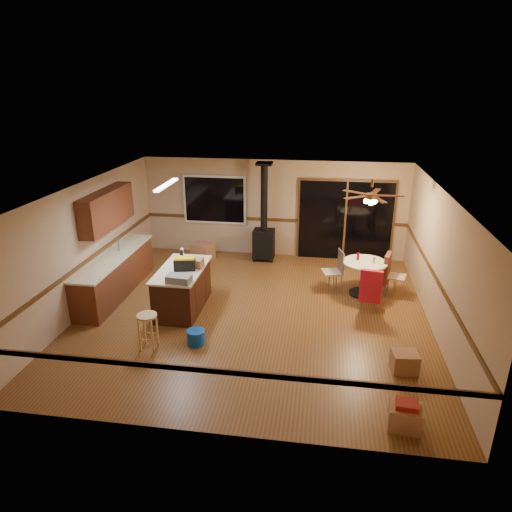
% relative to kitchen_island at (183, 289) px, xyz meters
% --- Properties ---
extents(floor, '(7.00, 7.00, 0.00)m').
position_rel_kitchen_island_xyz_m(floor, '(1.50, 0.00, -0.45)').
color(floor, brown).
rests_on(floor, ground).
extents(ceiling, '(7.00, 7.00, 0.00)m').
position_rel_kitchen_island_xyz_m(ceiling, '(1.50, 0.00, 2.15)').
color(ceiling, silver).
rests_on(ceiling, ground).
extents(wall_back, '(7.00, 0.00, 7.00)m').
position_rel_kitchen_island_xyz_m(wall_back, '(1.50, 3.50, 0.85)').
color(wall_back, tan).
rests_on(wall_back, ground).
extents(wall_front, '(7.00, 0.00, 7.00)m').
position_rel_kitchen_island_xyz_m(wall_front, '(1.50, -3.50, 0.85)').
color(wall_front, tan).
rests_on(wall_front, ground).
extents(wall_left, '(0.00, 7.00, 7.00)m').
position_rel_kitchen_island_xyz_m(wall_left, '(-2.00, 0.00, 0.85)').
color(wall_left, tan).
rests_on(wall_left, ground).
extents(wall_right, '(0.00, 7.00, 7.00)m').
position_rel_kitchen_island_xyz_m(wall_right, '(5.00, 0.00, 0.85)').
color(wall_right, tan).
rests_on(wall_right, ground).
extents(chair_rail, '(7.00, 7.00, 0.08)m').
position_rel_kitchen_island_xyz_m(chair_rail, '(1.50, 0.00, 0.55)').
color(chair_rail, '#4E2F13').
rests_on(chair_rail, ground).
extents(window, '(1.72, 0.10, 1.32)m').
position_rel_kitchen_island_xyz_m(window, '(-0.10, 3.45, 1.05)').
color(window, black).
rests_on(window, ground).
extents(sliding_door, '(2.52, 0.10, 2.10)m').
position_rel_kitchen_island_xyz_m(sliding_door, '(3.40, 3.45, 0.60)').
color(sliding_door, black).
rests_on(sliding_door, ground).
extents(lower_cabinets, '(0.60, 3.00, 0.86)m').
position_rel_kitchen_island_xyz_m(lower_cabinets, '(-1.70, 0.50, -0.02)').
color(lower_cabinets, '#5D2A17').
rests_on(lower_cabinets, ground).
extents(countertop, '(0.64, 3.04, 0.04)m').
position_rel_kitchen_island_xyz_m(countertop, '(-1.70, 0.50, 0.43)').
color(countertop, beige).
rests_on(countertop, lower_cabinets).
extents(upper_cabinets, '(0.35, 2.00, 0.80)m').
position_rel_kitchen_island_xyz_m(upper_cabinets, '(-1.83, 0.70, 1.45)').
color(upper_cabinets, '#5D2A17').
rests_on(upper_cabinets, ground).
extents(kitchen_island, '(0.88, 1.68, 0.90)m').
position_rel_kitchen_island_xyz_m(kitchen_island, '(0.00, 0.00, 0.00)').
color(kitchen_island, '#33170D').
rests_on(kitchen_island, ground).
extents(wood_stove, '(0.55, 0.50, 2.52)m').
position_rel_kitchen_island_xyz_m(wood_stove, '(1.30, 3.05, 0.28)').
color(wood_stove, black).
rests_on(wood_stove, ground).
extents(ceiling_fan, '(0.24, 0.24, 0.55)m').
position_rel_kitchen_island_xyz_m(ceiling_fan, '(3.78, 1.26, 1.76)').
color(ceiling_fan, brown).
rests_on(ceiling_fan, ceiling).
extents(fluorescent_strip, '(0.10, 1.20, 0.04)m').
position_rel_kitchen_island_xyz_m(fluorescent_strip, '(-0.30, 0.30, 2.11)').
color(fluorescent_strip, white).
rests_on(fluorescent_strip, ceiling).
extents(toolbox_grey, '(0.49, 0.31, 0.14)m').
position_rel_kitchen_island_xyz_m(toolbox_grey, '(0.16, -0.67, 0.52)').
color(toolbox_grey, slate).
rests_on(toolbox_grey, kitchen_island).
extents(toolbox_black, '(0.46, 0.31, 0.23)m').
position_rel_kitchen_island_xyz_m(toolbox_black, '(0.09, -0.03, 0.56)').
color(toolbox_black, black).
rests_on(toolbox_black, kitchen_island).
extents(toolbox_yellow_lid, '(0.45, 0.30, 0.03)m').
position_rel_kitchen_island_xyz_m(toolbox_yellow_lid, '(0.09, -0.03, 0.70)').
color(toolbox_yellow_lid, gold).
rests_on(toolbox_yellow_lid, toolbox_black).
extents(box_on_island, '(0.21, 0.28, 0.18)m').
position_rel_kitchen_island_xyz_m(box_on_island, '(0.31, 0.15, 0.54)').
color(box_on_island, '#996744').
rests_on(box_on_island, kitchen_island).
extents(bottle_dark, '(0.10, 0.10, 0.26)m').
position_rel_kitchen_island_xyz_m(bottle_dark, '(-0.10, 0.36, 0.58)').
color(bottle_dark, black).
rests_on(bottle_dark, kitchen_island).
extents(bottle_pink, '(0.08, 0.08, 0.19)m').
position_rel_kitchen_island_xyz_m(bottle_pink, '(0.22, 0.19, 0.54)').
color(bottle_pink, '#D84C8C').
rests_on(bottle_pink, kitchen_island).
extents(bottle_white, '(0.07, 0.07, 0.20)m').
position_rel_kitchen_island_xyz_m(bottle_white, '(-0.18, 0.66, 0.55)').
color(bottle_white, white).
rests_on(bottle_white, kitchen_island).
extents(bar_stool, '(0.38, 0.38, 0.66)m').
position_rel_kitchen_island_xyz_m(bar_stool, '(-0.16, -1.56, -0.13)').
color(bar_stool, tan).
rests_on(bar_stool, floor).
extents(blue_bucket, '(0.35, 0.35, 0.27)m').
position_rel_kitchen_island_xyz_m(blue_bucket, '(0.64, -1.32, -0.32)').
color(blue_bucket, blue).
rests_on(blue_bucket, floor).
extents(dining_table, '(0.96, 0.96, 0.78)m').
position_rel_kitchen_island_xyz_m(dining_table, '(3.78, 1.26, 0.08)').
color(dining_table, black).
rests_on(dining_table, ground).
extents(glass_red, '(0.07, 0.07, 0.17)m').
position_rel_kitchen_island_xyz_m(glass_red, '(3.63, 1.36, 0.41)').
color(glass_red, '#590C14').
rests_on(glass_red, dining_table).
extents(glass_cream, '(0.08, 0.08, 0.14)m').
position_rel_kitchen_island_xyz_m(glass_cream, '(3.96, 1.21, 0.40)').
color(glass_cream, beige).
rests_on(glass_cream, dining_table).
extents(chair_left, '(0.50, 0.49, 0.51)m').
position_rel_kitchen_island_xyz_m(chair_left, '(3.18, 1.39, 0.14)').
color(chair_left, tan).
rests_on(chair_left, ground).
extents(chair_near, '(0.50, 0.53, 0.70)m').
position_rel_kitchen_island_xyz_m(chair_near, '(3.84, 0.38, 0.14)').
color(chair_near, tan).
rests_on(chair_near, ground).
extents(chair_right, '(0.56, 0.53, 0.70)m').
position_rel_kitchen_island_xyz_m(chair_right, '(4.30, 1.36, 0.14)').
color(chair_right, tan).
rests_on(chair_right, ground).
extents(box_under_window, '(0.66, 0.60, 0.43)m').
position_rel_kitchen_island_xyz_m(box_under_window, '(-0.33, 2.87, -0.24)').
color(box_under_window, '#996744').
rests_on(box_under_window, floor).
extents(box_corner_a, '(0.49, 0.43, 0.34)m').
position_rel_kitchen_island_xyz_m(box_corner_a, '(4.06, -2.98, -0.28)').
color(box_corner_a, '#996744').
rests_on(box_corner_a, floor).
extents(box_corner_b, '(0.45, 0.40, 0.33)m').
position_rel_kitchen_island_xyz_m(box_corner_b, '(4.25, -1.62, -0.29)').
color(box_corner_b, '#996744').
rests_on(box_corner_b, floor).
extents(box_small_red, '(0.32, 0.28, 0.08)m').
position_rel_kitchen_island_xyz_m(box_small_red, '(4.06, -2.98, -0.08)').
color(box_small_red, maroon).
rests_on(box_small_red, box_corner_a).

